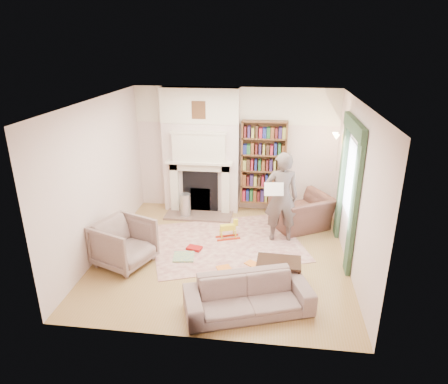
# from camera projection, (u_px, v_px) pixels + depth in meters

# --- Properties ---
(floor) EXTENTS (4.50, 4.50, 0.00)m
(floor) POSITION_uv_depth(u_px,v_px,m) (222.00, 254.00, 7.43)
(floor) COLOR olive
(floor) RESTS_ON ground
(ceiling) EXTENTS (4.50, 4.50, 0.00)m
(ceiling) POSITION_uv_depth(u_px,v_px,m) (222.00, 102.00, 6.43)
(ceiling) COLOR white
(ceiling) RESTS_ON wall_back
(wall_back) EXTENTS (4.50, 0.00, 4.50)m
(wall_back) POSITION_uv_depth(u_px,v_px,m) (235.00, 150.00, 9.02)
(wall_back) COLOR silver
(wall_back) RESTS_ON floor
(wall_front) EXTENTS (4.50, 0.00, 4.50)m
(wall_front) POSITION_uv_depth(u_px,v_px,m) (198.00, 246.00, 4.85)
(wall_front) COLOR silver
(wall_front) RESTS_ON floor
(wall_left) EXTENTS (0.00, 4.50, 4.50)m
(wall_left) POSITION_uv_depth(u_px,v_px,m) (99.00, 178.00, 7.20)
(wall_left) COLOR silver
(wall_left) RESTS_ON floor
(wall_right) EXTENTS (0.00, 4.50, 4.50)m
(wall_right) POSITION_uv_depth(u_px,v_px,m) (355.00, 189.00, 6.67)
(wall_right) COLOR silver
(wall_right) RESTS_ON floor
(fireplace) EXTENTS (1.70, 0.58, 2.80)m
(fireplace) POSITION_uv_depth(u_px,v_px,m) (201.00, 152.00, 8.92)
(fireplace) COLOR silver
(fireplace) RESTS_ON floor
(bookcase) EXTENTS (1.00, 0.24, 1.85)m
(bookcase) POSITION_uv_depth(u_px,v_px,m) (263.00, 163.00, 8.90)
(bookcase) COLOR brown
(bookcase) RESTS_ON floor
(window) EXTENTS (0.02, 0.90, 1.30)m
(window) POSITION_uv_depth(u_px,v_px,m) (351.00, 179.00, 7.02)
(window) COLOR silver
(window) RESTS_ON wall_right
(curtain_left) EXTENTS (0.07, 0.32, 2.40)m
(curtain_left) POSITION_uv_depth(u_px,v_px,m) (354.00, 207.00, 6.47)
(curtain_left) COLOR #324E33
(curtain_left) RESTS_ON floor
(curtain_right) EXTENTS (0.07, 0.32, 2.40)m
(curtain_right) POSITION_uv_depth(u_px,v_px,m) (342.00, 179.00, 7.76)
(curtain_right) COLOR #324E33
(curtain_right) RESTS_ON floor
(pelmet) EXTENTS (0.09, 1.70, 0.24)m
(pelmet) POSITION_uv_depth(u_px,v_px,m) (354.00, 126.00, 6.69)
(pelmet) COLOR #324E33
(pelmet) RESTS_ON wall_right
(wall_sconce) EXTENTS (0.20, 0.24, 0.24)m
(wall_sconce) POSITION_uv_depth(u_px,v_px,m) (333.00, 139.00, 7.90)
(wall_sconce) COLOR gold
(wall_sconce) RESTS_ON wall_right
(rug) EXTENTS (3.39, 3.00, 0.01)m
(rug) POSITION_uv_depth(u_px,v_px,m) (226.00, 242.00, 7.86)
(rug) COLOR beige
(rug) RESTS_ON floor
(armchair_reading) EXTENTS (1.45, 1.40, 0.72)m
(armchair_reading) POSITION_uv_depth(u_px,v_px,m) (301.00, 212.00, 8.36)
(armchair_reading) COLOR #442724
(armchair_reading) RESTS_ON floor
(armchair_left) EXTENTS (1.16, 1.15, 0.82)m
(armchair_left) POSITION_uv_depth(u_px,v_px,m) (124.00, 243.00, 6.98)
(armchair_left) COLOR gray
(armchair_left) RESTS_ON floor
(sofa) EXTENTS (1.97, 1.28, 0.54)m
(sofa) POSITION_uv_depth(u_px,v_px,m) (248.00, 296.00, 5.78)
(sofa) COLOR gray
(sofa) RESTS_ON floor
(man_reading) EXTENTS (0.71, 0.52, 1.80)m
(man_reading) POSITION_uv_depth(u_px,v_px,m) (281.00, 198.00, 7.67)
(man_reading) COLOR #554844
(man_reading) RESTS_ON floor
(newspaper) EXTENTS (0.37, 0.15, 0.24)m
(newspaper) POSITION_uv_depth(u_px,v_px,m) (274.00, 189.00, 7.42)
(newspaper) COLOR white
(newspaper) RESTS_ON man_reading
(coffee_table) EXTENTS (0.72, 0.48, 0.45)m
(coffee_table) POSITION_uv_depth(u_px,v_px,m) (278.00, 273.00, 6.43)
(coffee_table) COLOR black
(coffee_table) RESTS_ON floor
(paraffin_heater) EXTENTS (0.29, 0.29, 0.55)m
(paraffin_heater) POSITION_uv_depth(u_px,v_px,m) (185.00, 206.00, 8.90)
(paraffin_heater) COLOR #B9BDC2
(paraffin_heater) RESTS_ON floor
(rocking_horse) EXTENTS (0.51, 0.34, 0.41)m
(rocking_horse) POSITION_uv_depth(u_px,v_px,m) (228.00, 230.00, 7.94)
(rocking_horse) COLOR yellow
(rocking_horse) RESTS_ON rug
(board_game) EXTENTS (0.42, 0.42, 0.03)m
(board_game) POSITION_uv_depth(u_px,v_px,m) (184.00, 257.00, 7.30)
(board_game) COLOR #DDDE4E
(board_game) RESTS_ON rug
(game_box_lid) EXTENTS (0.31, 0.25, 0.05)m
(game_box_lid) POSITION_uv_depth(u_px,v_px,m) (194.00, 248.00, 7.58)
(game_box_lid) COLOR #9E1212
(game_box_lid) RESTS_ON rug
(comic_annuals) EXTENTS (0.78, 0.47, 0.02)m
(comic_annuals) POSITION_uv_depth(u_px,v_px,m) (238.00, 266.00, 7.02)
(comic_annuals) COLOR red
(comic_annuals) RESTS_ON rug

